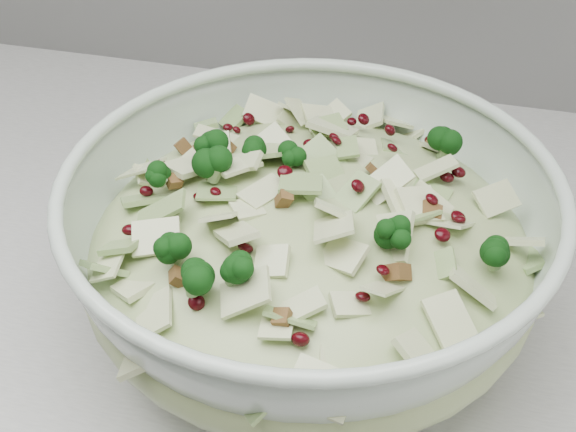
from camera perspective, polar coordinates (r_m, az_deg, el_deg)
name	(u,v)px	position (r m, az deg, el deg)	size (l,w,h in m)	color
mixing_bowl	(309,253)	(0.57, 1.53, -2.64)	(0.45, 0.45, 0.14)	#B6C8B7
salad	(310,229)	(0.56, 1.57, -0.91)	(0.41, 0.41, 0.14)	#9FAD76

